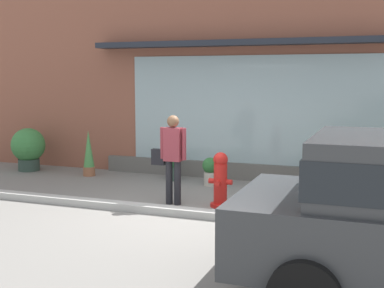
# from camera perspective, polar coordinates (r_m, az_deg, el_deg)

# --- Properties ---
(ground_plane) EXTENTS (60.00, 60.00, 0.00)m
(ground_plane) POSITION_cam_1_polar(r_m,az_deg,el_deg) (8.54, -0.72, -7.58)
(ground_plane) COLOR gray
(curb_strip) EXTENTS (14.00, 0.24, 0.12)m
(curb_strip) POSITION_cam_1_polar(r_m,az_deg,el_deg) (8.34, -1.22, -7.51)
(curb_strip) COLOR #B2B2AD
(curb_strip) RESTS_ON ground_plane
(storefront) EXTENTS (14.00, 0.81, 5.47)m
(storefront) POSITION_cam_1_polar(r_m,az_deg,el_deg) (11.29, 5.20, 9.79)
(storefront) COLOR #935642
(storefront) RESTS_ON ground_plane
(fire_hydrant) EXTENTS (0.41, 0.38, 0.95)m
(fire_hydrant) POSITION_cam_1_polar(r_m,az_deg,el_deg) (8.81, 3.17, -3.99)
(fire_hydrant) COLOR red
(fire_hydrant) RESTS_ON ground_plane
(pedestrian_with_handbag) EXTENTS (0.65, 0.21, 1.56)m
(pedestrian_with_handbag) POSITION_cam_1_polar(r_m,az_deg,el_deg) (8.90, -2.24, -1.05)
(pedestrian_with_handbag) COLOR #232328
(pedestrian_with_handbag) RESTS_ON ground_plane
(potted_plant_doorstep) EXTENTS (0.31, 0.31, 0.55)m
(potted_plant_doorstep) POSITION_cam_1_polar(r_m,az_deg,el_deg) (11.10, -2.10, -2.65)
(potted_plant_doorstep) COLOR #33473D
(potted_plant_doorstep) RESTS_ON ground_plane
(potted_plant_window_left) EXTENTS (0.64, 0.64, 0.82)m
(potted_plant_window_left) POSITION_cam_1_polar(r_m,az_deg,el_deg) (10.17, 15.67, -2.84)
(potted_plant_window_left) COLOR #B7B2A3
(potted_plant_window_left) RESTS_ON ground_plane
(potted_plant_trailing_edge) EXTENTS (0.32, 0.32, 0.58)m
(potted_plant_trailing_edge) POSITION_cam_1_polar(r_m,az_deg,el_deg) (10.52, 2.03, -2.91)
(potted_plant_trailing_edge) COLOR #B7B2A3
(potted_plant_trailing_edge) RESTS_ON ground_plane
(potted_plant_corner_tall) EXTENTS (0.80, 0.80, 1.01)m
(potted_plant_corner_tall) POSITION_cam_1_polar(r_m,az_deg,el_deg) (12.78, -17.68, -0.34)
(potted_plant_corner_tall) COLOR #33473D
(potted_plant_corner_tall) RESTS_ON ground_plane
(potted_plant_by_entrance) EXTENTS (0.27, 0.27, 1.02)m
(potted_plant_by_entrance) POSITION_cam_1_polar(r_m,az_deg,el_deg) (11.76, -11.37, -1.10)
(potted_plant_by_entrance) COLOR #9E6042
(potted_plant_by_entrance) RESTS_ON ground_plane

